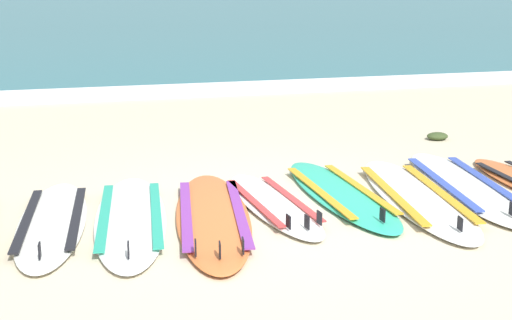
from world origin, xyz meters
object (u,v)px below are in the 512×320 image
(surfboard_3, at_px, (213,216))
(surfboard_1, at_px, (52,221))
(surfboard_4, at_px, (273,204))
(surfboard_6, at_px, (415,196))
(surfboard_2, at_px, (131,218))
(surfboard_7, at_px, (464,185))
(surfboard_5, at_px, (340,193))

(surfboard_3, bearing_deg, surfboard_1, 170.93)
(surfboard_4, relative_size, surfboard_6, 0.77)
(surfboard_1, relative_size, surfboard_2, 0.92)
(surfboard_1, relative_size, surfboard_7, 0.86)
(surfboard_2, bearing_deg, surfboard_1, 173.22)
(surfboard_2, xyz_separation_m, surfboard_3, (0.69, -0.14, 0.00))
(surfboard_2, bearing_deg, surfboard_7, 2.12)
(surfboard_4, xyz_separation_m, surfboard_6, (1.37, -0.13, -0.00))
(surfboard_1, bearing_deg, surfboard_3, -9.07)
(surfboard_1, bearing_deg, surfboard_6, -2.62)
(surfboard_2, bearing_deg, surfboard_6, -1.60)
(surfboard_2, bearing_deg, surfboard_5, 5.53)
(surfboard_1, bearing_deg, surfboard_4, -0.75)
(surfboard_6, relative_size, surfboard_7, 1.00)
(surfboard_1, height_order, surfboard_3, same)
(surfboard_2, distance_m, surfboard_5, 2.02)
(surfboard_1, distance_m, surfboard_2, 0.66)
(surfboard_3, bearing_deg, surfboard_2, 168.79)
(surfboard_3, xyz_separation_m, surfboard_7, (2.61, 0.26, -0.00))
(surfboard_3, xyz_separation_m, surfboard_5, (1.31, 0.33, -0.00))
(surfboard_5, distance_m, surfboard_7, 1.30)
(surfboard_4, relative_size, surfboard_5, 0.86)
(surfboard_1, bearing_deg, surfboard_2, -6.78)
(surfboard_4, bearing_deg, surfboard_6, -5.26)
(surfboard_5, height_order, surfboard_6, same)
(surfboard_2, relative_size, surfboard_4, 1.22)
(surfboard_2, height_order, surfboard_3, same)
(surfboard_6, bearing_deg, surfboard_5, 157.93)
(surfboard_2, relative_size, surfboard_7, 0.94)
(surfboard_1, relative_size, surfboard_5, 0.97)
(surfboard_3, distance_m, surfboard_5, 1.35)
(surfboard_2, height_order, surfboard_4, same)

